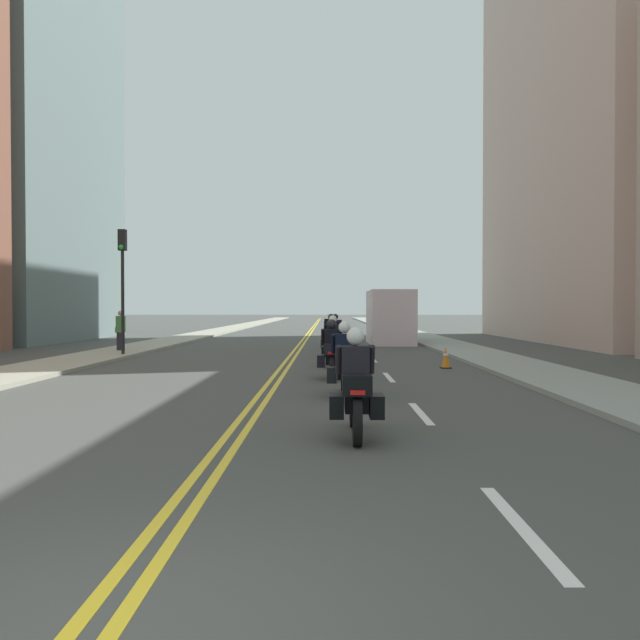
% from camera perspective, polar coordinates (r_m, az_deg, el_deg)
% --- Properties ---
extents(ground_plane, '(264.00, 264.00, 0.00)m').
position_cam_1_polar(ground_plane, '(51.58, -0.85, -1.04)').
color(ground_plane, '#434542').
extents(sidewalk_left, '(2.53, 144.00, 0.12)m').
position_cam_1_polar(sidewalk_left, '(52.28, -8.89, -0.95)').
color(sidewalk_left, '#9C9B88').
rests_on(sidewalk_left, ground).
extents(sidewalk_right, '(2.53, 144.00, 0.12)m').
position_cam_1_polar(sidewalk_right, '(51.90, 7.25, -0.96)').
color(sidewalk_right, gray).
rests_on(sidewalk_right, ground).
extents(centreline_yellow_inner, '(0.12, 132.00, 0.01)m').
position_cam_1_polar(centreline_yellow_inner, '(51.58, -0.98, -1.03)').
color(centreline_yellow_inner, yellow).
rests_on(centreline_yellow_inner, ground).
extents(centreline_yellow_outer, '(0.12, 132.00, 0.01)m').
position_cam_1_polar(centreline_yellow_outer, '(51.57, -0.72, -1.03)').
color(centreline_yellow_outer, yellow).
rests_on(centreline_yellow_outer, ground).
extents(lane_dashes_white, '(0.14, 56.40, 0.01)m').
position_cam_1_polar(lane_dashes_white, '(32.62, 3.58, -2.24)').
color(lane_dashes_white, silver).
rests_on(lane_dashes_white, ground).
extents(building_left_1, '(7.28, 14.91, 28.97)m').
position_cam_1_polar(building_left_1, '(43.54, -24.72, 17.79)').
color(building_left_1, slate).
rests_on(building_left_1, ground).
extents(building_right_1, '(7.14, 21.91, 30.51)m').
position_cam_1_polar(building_right_1, '(42.05, 22.87, 19.52)').
color(building_right_1, '#C4A698').
rests_on(building_right_1, ground).
extents(motorcycle_0, '(0.76, 2.11, 1.59)m').
position_cam_1_polar(motorcycle_0, '(9.45, 3.15, -6.38)').
color(motorcycle_0, black).
rests_on(motorcycle_0, ground).
extents(motorcycle_1, '(0.76, 2.09, 1.59)m').
position_cam_1_polar(motorcycle_1, '(13.86, 2.18, -4.03)').
color(motorcycle_1, black).
rests_on(motorcycle_1, ground).
extents(motorcycle_2, '(0.76, 2.15, 1.58)m').
position_cam_1_polar(motorcycle_2, '(17.30, 1.04, -3.03)').
color(motorcycle_2, black).
rests_on(motorcycle_2, ground).
extents(motorcycle_3, '(0.77, 2.28, 1.64)m').
position_cam_1_polar(motorcycle_3, '(20.91, 1.14, -2.24)').
color(motorcycle_3, black).
rests_on(motorcycle_3, ground).
extents(motorcycle_4, '(0.78, 2.16, 1.66)m').
position_cam_1_polar(motorcycle_4, '(25.07, 1.00, -1.72)').
color(motorcycle_4, black).
rests_on(motorcycle_4, ground).
extents(motorcycle_5, '(0.78, 2.31, 1.62)m').
position_cam_1_polar(motorcycle_5, '(29.10, 1.38, -1.33)').
color(motorcycle_5, black).
rests_on(motorcycle_5, ground).
extents(motorcycle_6, '(0.76, 2.13, 1.60)m').
position_cam_1_polar(motorcycle_6, '(32.88, 0.89, -1.06)').
color(motorcycle_6, black).
rests_on(motorcycle_6, ground).
extents(traffic_cone_0, '(0.33, 0.33, 0.68)m').
position_cam_1_polar(traffic_cone_0, '(20.60, 11.00, -3.26)').
color(traffic_cone_0, black).
rests_on(traffic_cone_0, ground).
extents(traffic_light_near, '(0.28, 0.38, 4.87)m').
position_cam_1_polar(traffic_light_near, '(25.84, -16.98, 4.25)').
color(traffic_light_near, black).
rests_on(traffic_light_near, ground).
extents(pedestrian_1, '(0.49, 0.40, 1.78)m').
position_cam_1_polar(pedestrian_1, '(28.33, -17.14, -0.93)').
color(pedestrian_1, '#262739').
rests_on(pedestrian_1, ground).
extents(parked_truck, '(2.20, 6.50, 2.80)m').
position_cam_1_polar(parked_truck, '(34.83, 6.08, 0.05)').
color(parked_truck, silver).
rests_on(parked_truck, ground).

